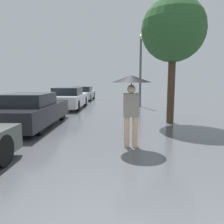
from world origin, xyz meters
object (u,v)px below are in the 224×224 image
object	(u,v)px
parked_car_third	(69,98)
tree	(173,31)
parked_car_second	(31,111)
pedestrian	(131,91)
street_lamp	(141,65)
parked_car_farthest	(84,93)

from	to	relation	value
parked_car_third	tree	xyz separation A→B (m)	(5.29, -4.78, 3.05)
tree	parked_car_second	bearing A→B (deg)	-170.97
pedestrian	street_lamp	size ratio (longest dim) A/B	0.40
parked_car_farthest	tree	size ratio (longest dim) A/B	0.93
parked_car_third	street_lamp	xyz separation A→B (m)	(4.62, 1.07, 2.15)
pedestrian	parked_car_farthest	xyz separation A→B (m)	(-3.54, 14.45, -0.91)
parked_car_third	parked_car_farthest	size ratio (longest dim) A/B	0.99
parked_car_third	street_lamp	distance (m)	5.21
parked_car_third	parked_car_farthest	distance (m)	6.32
parked_car_second	parked_car_farthest	distance (m)	11.96
parked_car_third	parked_car_second	bearing A→B (deg)	-91.72
pedestrian	parked_car_third	size ratio (longest dim) A/B	0.41
pedestrian	parked_car_third	world-z (taller)	pedestrian
parked_car_second	parked_car_farthest	size ratio (longest dim) A/B	0.96
pedestrian	parked_car_second	size ratio (longest dim) A/B	0.42
tree	street_lamp	world-z (taller)	tree
street_lamp	parked_car_third	bearing A→B (deg)	-166.93
pedestrian	parked_car_farthest	size ratio (longest dim) A/B	0.41
parked_car_second	pedestrian	bearing A→B (deg)	-34.20
pedestrian	street_lamp	xyz separation A→B (m)	(1.14, 9.20, 1.30)
parked_car_second	parked_car_third	world-z (taller)	parked_car_third
parked_car_third	street_lamp	world-z (taller)	street_lamp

